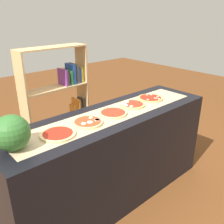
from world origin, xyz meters
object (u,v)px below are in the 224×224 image
object	(u,v)px
pizza_mozzarella_3	(132,104)
bookshelf	(64,103)
pizza_mushroom_4	(150,98)
pizza_plain_2	(113,113)
pizza_mozzarella_1	(88,122)
watermelon	(12,133)
pizza_plain_0	(58,134)

from	to	relation	value
pizza_mozzarella_3	bookshelf	size ratio (longest dim) A/B	0.17
pizza_mushroom_4	bookshelf	bearing A→B (deg)	116.22
bookshelf	pizza_plain_2	bearing A→B (deg)	-95.28
pizza_plain_2	pizza_mozzarella_1	bearing A→B (deg)	-178.35
pizza_mushroom_4	watermelon	xyz separation A→B (m)	(-1.53, -0.05, 0.12)
pizza_mushroom_4	pizza_mozzarella_3	bearing A→B (deg)	-178.04
pizza_plain_2	watermelon	size ratio (longest dim) A/B	1.02
pizza_mozzarella_3	watermelon	xyz separation A→B (m)	(-1.23, -0.04, 0.11)
pizza_plain_2	bookshelf	world-z (taller)	bookshelf
pizza_plain_2	pizza_mozzarella_3	bearing A→B (deg)	7.65
pizza_mozzarella_1	pizza_mushroom_4	distance (m)	0.90
pizza_mozzarella_1	pizza_mozzarella_3	xyz separation A→B (m)	(0.60, 0.05, -0.00)
pizza_plain_0	pizza_mozzarella_1	world-z (taller)	pizza_mozzarella_1
pizza_mozzarella_3	watermelon	size ratio (longest dim) A/B	1.01
pizza_plain_2	pizza_mushroom_4	xyz separation A→B (m)	(0.60, 0.05, -0.00)
watermelon	pizza_mozzarella_1	bearing A→B (deg)	-0.98
pizza_plain_0	pizza_mushroom_4	size ratio (longest dim) A/B	1.02
pizza_plain_2	pizza_mushroom_4	world-z (taller)	same
pizza_mozzarella_3	pizza_mozzarella_1	bearing A→B (deg)	-175.34
pizza_mozzarella_3	pizza_mushroom_4	distance (m)	0.30
pizza_mozzarella_1	pizza_mozzarella_3	bearing A→B (deg)	4.66
pizza_plain_2	bookshelf	size ratio (longest dim) A/B	0.18
pizza_plain_0	pizza_mozzarella_1	bearing A→B (deg)	2.53
pizza_mushroom_4	watermelon	world-z (taller)	watermelon
pizza_plain_0	bookshelf	bearing A→B (deg)	57.37
pizza_plain_0	pizza_mushroom_4	world-z (taller)	pizza_mushroom_4
pizza_plain_0	pizza_plain_2	xyz separation A→B (m)	(0.60, 0.02, 0.00)
pizza_plain_0	pizza_plain_2	distance (m)	0.60
pizza_mozzarella_1	pizza_plain_2	distance (m)	0.30
watermelon	pizza_plain_0	bearing A→B (deg)	-4.13
pizza_plain_2	bookshelf	xyz separation A→B (m)	(0.10, 1.07, -0.22)
pizza_plain_0	pizza_mozzarella_3	world-z (taller)	pizza_mozzarella_3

